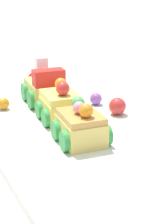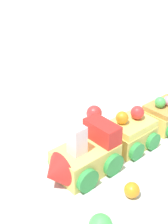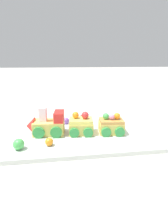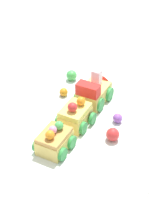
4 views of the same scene
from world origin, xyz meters
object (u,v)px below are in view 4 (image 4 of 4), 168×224
Objects in this scene: cake_car_lemon at (75,115)px; gumball_orange at (64,92)px; gumball_purple at (118,118)px; cake_car_caramel at (54,141)px; gumball_red at (113,134)px; gumball_green at (72,75)px; cake_train_locomotive at (95,91)px.

gumball_orange is (0.09, 0.07, -0.01)m from cake_car_lemon.
gumball_purple reaches higher than gumball_orange.
cake_car_caramel reaches higher than gumball_red.
gumball_green is (0.26, 0.07, -0.01)m from cake_car_caramel.
cake_car_lemon is 0.10m from gumball_purple.
cake_car_lemon is 0.10m from gumball_red.
cake_car_lemon reaches higher than gumball_red.
gumball_red is (-0.02, -0.09, -0.01)m from cake_car_lemon.
cake_car_caramel is 3.65× the size of gumball_orange.
gumball_red reaches higher than gumball_orange.
cake_train_locomotive is at bearing 0.02° from cake_car_caramel.
gumball_red is (-0.12, -0.08, -0.01)m from cake_train_locomotive.
gumball_red reaches higher than gumball_green.
gumball_purple is at bearing -30.38° from cake_car_caramel.
gumball_green is at bearing 53.25° from gumball_purple.
cake_train_locomotive reaches higher than gumball_green.
gumball_red is at bearing -139.52° from cake_train_locomotive.
cake_car_lemon is 2.75× the size of gumball_green.
cake_car_lemon is 3.65× the size of gumball_orange.
cake_car_lemon is 0.12m from gumball_orange.
cake_car_lemon reaches higher than gumball_green.
cake_car_lemon is at bearing -142.90° from gumball_orange.
gumball_green is at bearing 20.83° from cake_car_caramel.
cake_car_caramel is 2.75× the size of gumball_green.
cake_car_lemon is at bearing -0.12° from cake_car_caramel.
cake_car_lemon is at bearing 115.41° from gumball_purple.
cake_train_locomotive is 0.10m from cake_car_lemon.
cake_car_caramel is at bearing -179.98° from cake_train_locomotive.
gumball_orange is at bearing 103.24° from cake_train_locomotive.
cake_car_lemon is 0.18m from gumball_green.
cake_car_caramel reaches higher than gumball_purple.
cake_car_lemon is 1.00× the size of cake_car_caramel.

